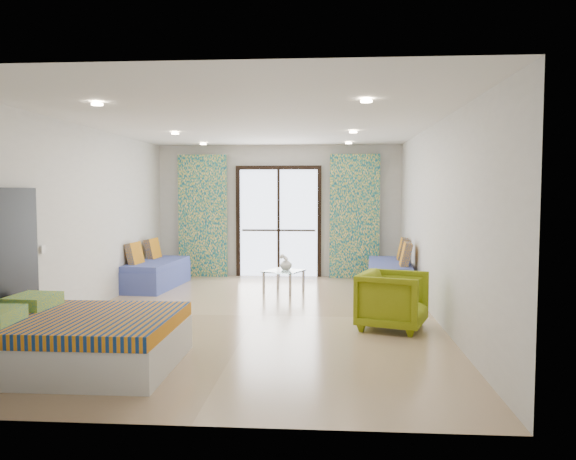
# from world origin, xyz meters

# --- Properties ---
(floor) EXTENTS (5.00, 7.50, 0.01)m
(floor) POSITION_xyz_m (0.00, 0.00, 0.00)
(floor) COLOR #A28361
(floor) RESTS_ON ground
(ceiling) EXTENTS (5.00, 7.50, 0.01)m
(ceiling) POSITION_xyz_m (0.00, 0.00, 2.70)
(ceiling) COLOR silver
(ceiling) RESTS_ON ground
(wall_back) EXTENTS (5.00, 0.01, 2.70)m
(wall_back) POSITION_xyz_m (0.00, 3.75, 1.35)
(wall_back) COLOR silver
(wall_back) RESTS_ON ground
(wall_front) EXTENTS (5.00, 0.01, 2.70)m
(wall_front) POSITION_xyz_m (0.00, -3.75, 1.35)
(wall_front) COLOR silver
(wall_front) RESTS_ON ground
(wall_left) EXTENTS (0.01, 7.50, 2.70)m
(wall_left) POSITION_xyz_m (-2.50, 0.00, 1.35)
(wall_left) COLOR silver
(wall_left) RESTS_ON ground
(wall_right) EXTENTS (0.01, 7.50, 2.70)m
(wall_right) POSITION_xyz_m (2.50, 0.00, 1.35)
(wall_right) COLOR silver
(wall_right) RESTS_ON ground
(balcony_door) EXTENTS (1.76, 0.08, 2.28)m
(balcony_door) POSITION_xyz_m (0.00, 3.72, 1.26)
(balcony_door) COLOR black
(balcony_door) RESTS_ON floor
(balcony_rail) EXTENTS (1.52, 0.03, 0.04)m
(balcony_rail) POSITION_xyz_m (0.00, 3.73, 0.95)
(balcony_rail) COLOR #595451
(balcony_rail) RESTS_ON balcony_door
(curtain_left) EXTENTS (1.00, 0.10, 2.50)m
(curtain_left) POSITION_xyz_m (-1.55, 3.57, 1.25)
(curtain_left) COLOR silver
(curtain_left) RESTS_ON floor
(curtain_right) EXTENTS (1.00, 0.10, 2.50)m
(curtain_right) POSITION_xyz_m (1.55, 3.57, 1.25)
(curtain_right) COLOR silver
(curtain_right) RESTS_ON floor
(downlight_a) EXTENTS (0.12, 0.12, 0.02)m
(downlight_a) POSITION_xyz_m (-1.40, -2.00, 2.67)
(downlight_a) COLOR #FFE0B2
(downlight_a) RESTS_ON ceiling
(downlight_b) EXTENTS (0.12, 0.12, 0.02)m
(downlight_b) POSITION_xyz_m (1.40, -2.00, 2.67)
(downlight_b) COLOR #FFE0B2
(downlight_b) RESTS_ON ceiling
(downlight_c) EXTENTS (0.12, 0.12, 0.02)m
(downlight_c) POSITION_xyz_m (-1.40, 1.00, 2.67)
(downlight_c) COLOR #FFE0B2
(downlight_c) RESTS_ON ceiling
(downlight_d) EXTENTS (0.12, 0.12, 0.02)m
(downlight_d) POSITION_xyz_m (1.40, 1.00, 2.67)
(downlight_d) COLOR #FFE0B2
(downlight_d) RESTS_ON ceiling
(downlight_e) EXTENTS (0.12, 0.12, 0.02)m
(downlight_e) POSITION_xyz_m (-1.40, 3.00, 2.67)
(downlight_e) COLOR #FFE0B2
(downlight_e) RESTS_ON ceiling
(downlight_f) EXTENTS (0.12, 0.12, 0.02)m
(downlight_f) POSITION_xyz_m (1.40, 3.00, 2.67)
(downlight_f) COLOR #FFE0B2
(downlight_f) RESTS_ON ceiling
(switch_plate) EXTENTS (0.02, 0.10, 0.10)m
(switch_plate) POSITION_xyz_m (-2.47, -1.17, 1.05)
(switch_plate) COLOR silver
(switch_plate) RESTS_ON wall_left
(bed) EXTENTS (1.89, 1.55, 0.65)m
(bed) POSITION_xyz_m (-1.48, -2.42, 0.27)
(bed) COLOR silver
(bed) RESTS_ON floor
(daybed_left) EXTENTS (0.82, 1.81, 0.87)m
(daybed_left) POSITION_xyz_m (-2.12, 2.19, 0.27)
(daybed_left) COLOR #42509F
(daybed_left) RESTS_ON floor
(daybed_right) EXTENTS (0.85, 1.89, 0.91)m
(daybed_right) POSITION_xyz_m (2.12, 2.13, 0.28)
(daybed_right) COLOR #42509F
(daybed_right) RESTS_ON floor
(coffee_table) EXTENTS (0.77, 0.77, 0.67)m
(coffee_table) POSITION_xyz_m (0.26, 1.83, 0.34)
(coffee_table) COLOR silver
(coffee_table) RESTS_ON floor
(vase) EXTENTS (0.23, 0.24, 0.21)m
(vase) POSITION_xyz_m (0.29, 1.91, 0.49)
(vase) COLOR white
(vase) RESTS_ON coffee_table
(armchair) EXTENTS (0.96, 0.99, 0.81)m
(armchair) POSITION_xyz_m (1.85, -0.63, 0.41)
(armchair) COLOR olive
(armchair) RESTS_ON floor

